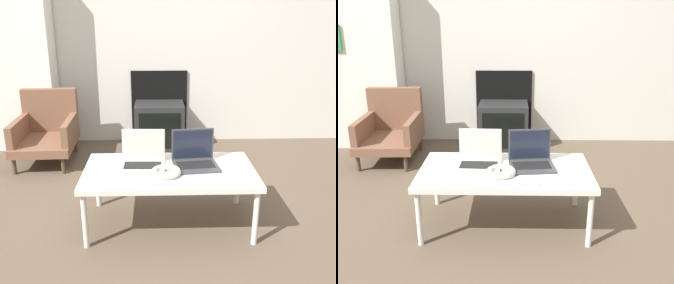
% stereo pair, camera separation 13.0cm
% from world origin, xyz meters
% --- Properties ---
extents(ground_plane, '(14.00, 14.00, 0.00)m').
position_xyz_m(ground_plane, '(0.00, 0.00, 0.00)').
color(ground_plane, brown).
extents(wall_back, '(7.00, 0.08, 2.60)m').
position_xyz_m(wall_back, '(-0.00, 1.96, 1.29)').
color(wall_back, beige).
rests_on(wall_back, ground_plane).
extents(table, '(1.13, 0.61, 0.40)m').
position_xyz_m(table, '(0.00, 0.12, 0.37)').
color(table, silver).
rests_on(table, ground_plane).
extents(laptop_left, '(0.30, 0.25, 0.23)m').
position_xyz_m(laptop_left, '(-0.18, 0.20, 0.45)').
color(laptop_left, silver).
rests_on(laptop_left, table).
extents(laptop_right, '(0.32, 0.27, 0.23)m').
position_xyz_m(laptop_right, '(0.17, 0.20, 0.45)').
color(laptop_right, '#38383D').
rests_on(laptop_right, table).
extents(headphones, '(0.19, 0.19, 0.04)m').
position_xyz_m(headphones, '(-0.02, 0.03, 0.42)').
color(headphones, beige).
rests_on(headphones, table).
extents(phone, '(0.08, 0.12, 0.01)m').
position_xyz_m(phone, '(0.17, -0.08, 0.41)').
color(phone, silver).
rests_on(phone, table).
extents(tv, '(0.52, 0.42, 0.48)m').
position_xyz_m(tv, '(-0.05, 1.71, 0.24)').
color(tv, black).
rests_on(tv, ground_plane).
extents(armchair, '(0.56, 0.70, 0.67)m').
position_xyz_m(armchair, '(-1.15, 1.39, 0.31)').
color(armchair, brown).
rests_on(armchair, ground_plane).
extents(bookshelf, '(0.81, 0.32, 1.87)m').
position_xyz_m(bookshelf, '(-1.54, 1.76, 0.93)').
color(bookshelf, silver).
rests_on(bookshelf, ground_plane).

